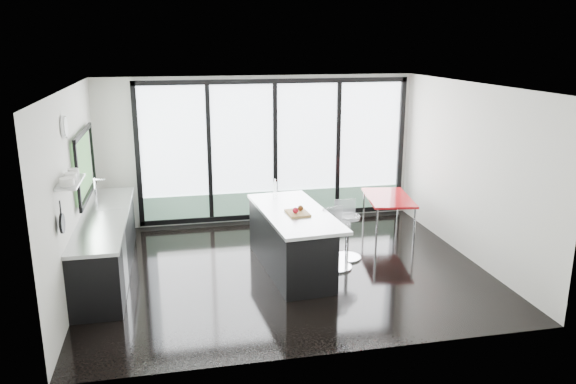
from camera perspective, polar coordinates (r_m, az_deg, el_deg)
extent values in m
cube|color=black|center=(8.78, -0.24, -7.80)|extent=(6.00, 5.00, 0.00)
cube|color=white|center=(8.11, -0.26, 10.73)|extent=(6.00, 5.00, 0.00)
cube|color=beige|center=(10.74, -2.95, 4.28)|extent=(6.00, 0.00, 2.80)
cube|color=white|center=(10.76, -1.34, 4.32)|extent=(5.00, 0.02, 2.50)
cube|color=slate|center=(10.96, -1.27, -1.02)|extent=(5.00, 0.02, 0.44)
cube|color=black|center=(10.57, -8.00, 3.97)|extent=(0.08, 0.04, 2.50)
cube|color=black|center=(10.72, -1.30, 4.28)|extent=(0.08, 0.04, 2.50)
cube|color=black|center=(11.01, 5.12, 4.51)|extent=(0.08, 0.04, 2.50)
cube|color=beige|center=(6.01, 4.59, -4.61)|extent=(6.00, 0.00, 2.80)
cube|color=beige|center=(8.29, -21.01, -0.02)|extent=(0.00, 5.00, 2.80)
cube|color=#3D6A38|center=(9.11, -20.11, 2.66)|extent=(0.02, 1.60, 0.90)
cube|color=#AAADAF|center=(7.37, -21.24, 0.95)|extent=(0.25, 0.80, 0.03)
cylinder|color=white|center=(7.81, -21.77, 6.16)|extent=(0.04, 0.30, 0.30)
cylinder|color=black|center=(7.11, -21.97, -2.98)|extent=(0.03, 0.24, 0.24)
cube|color=beige|center=(9.40, 17.99, 1.96)|extent=(0.00, 5.00, 2.80)
cube|color=black|center=(8.90, -17.97, -5.25)|extent=(0.65, 3.20, 0.87)
cube|color=#AAADAF|center=(8.76, -18.22, -2.42)|extent=(0.69, 3.24, 0.05)
cube|color=#AAADAF|center=(9.24, -17.91, -1.50)|extent=(0.45, 0.48, 0.06)
cylinder|color=silver|center=(9.19, -18.96, -0.09)|extent=(0.02, 0.02, 0.44)
cube|color=#AAADAF|center=(8.18, -16.26, -7.05)|extent=(0.03, 0.60, 0.80)
cube|color=black|center=(8.63, 0.16, -5.09)|extent=(0.93, 2.27, 0.87)
cube|color=#AAADAF|center=(8.51, 0.68, -2.12)|extent=(1.14, 2.34, 0.05)
cube|color=#B4894A|center=(8.36, 0.99, -2.15)|extent=(0.33, 0.43, 0.03)
sphere|color=#A10C1D|center=(8.28, 0.76, -1.88)|extent=(0.10, 0.10, 0.09)
sphere|color=#502B0C|center=(8.41, 1.28, -1.64)|extent=(0.09, 0.09, 0.08)
cylinder|color=silver|center=(9.13, -1.32, 0.17)|extent=(0.08, 0.08, 0.28)
cylinder|color=silver|center=(8.71, 5.04, -5.47)|extent=(0.57, 0.57, 0.73)
cylinder|color=silver|center=(9.10, 6.03, -4.56)|extent=(0.47, 0.47, 0.74)
cube|color=#A81419|center=(10.33, 10.10, -2.37)|extent=(0.95, 1.42, 0.71)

